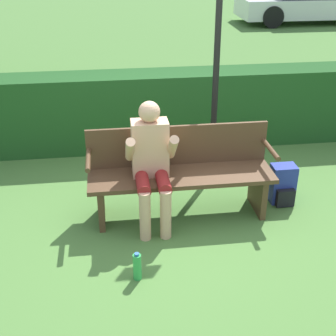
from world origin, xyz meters
TOP-DOWN VIEW (x-y plane):
  - ground_plane at (0.00, 0.00)m, footprint 40.00×40.00m
  - hedge_back at (0.00, 1.85)m, footprint 12.00×0.55m
  - park_bench at (0.00, 0.07)m, footprint 1.89×0.52m
  - person_seated at (-0.31, -0.06)m, footprint 0.50×0.60m
  - backpack at (1.15, 0.12)m, footprint 0.26×0.25m
  - water_bottle at (-0.53, -0.97)m, footprint 0.07×0.07m
  - signpost at (0.51, 0.80)m, footprint 0.32×0.09m
  - parked_car at (5.75, 10.91)m, footprint 4.18×1.85m

SIDE VIEW (x-z plane):
  - ground_plane at x=0.00m, z-range 0.00..0.00m
  - water_bottle at x=-0.53m, z-range -0.01..0.26m
  - backpack at x=1.15m, z-range -0.01..0.42m
  - park_bench at x=0.00m, z-range 0.02..0.93m
  - hedge_back at x=0.00m, z-range 0.00..1.02m
  - parked_car at x=5.75m, z-range -0.02..1.26m
  - person_seated at x=-0.31m, z-range 0.07..1.33m
  - signpost at x=0.51m, z-range 0.14..2.76m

